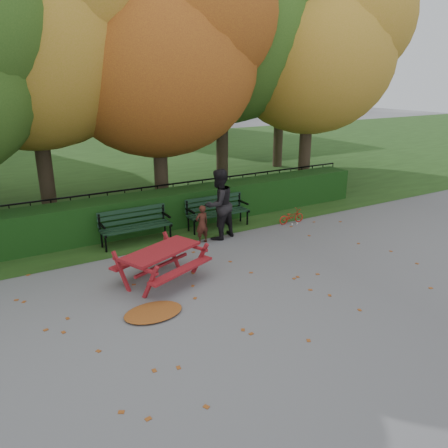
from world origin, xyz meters
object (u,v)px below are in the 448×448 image
tree_c (169,49)px  tree_g (291,45)px  child (202,224)px  tree_d (236,16)px  tree_e (323,45)px  bench_left (135,223)px  bench_right (217,209)px  adult (219,204)px  tree_b (41,23)px  picnic_table (161,257)px  bicycle (291,216)px

tree_c → tree_g: bearing=26.9°
tree_c → child: tree_c is taller
tree_d → tree_e: tree_d is taller
bench_left → bench_right: bearing=0.0°
tree_g → child: 11.77m
bench_right → adult: (-0.39, -0.80, 0.40)m
bench_left → adult: bearing=-21.7°
bench_right → child: (-0.93, -0.88, -0.02)m
bench_right → adult: 0.98m
tree_d → bench_left: size_ratio=5.32×
tree_b → child: tree_b is taller
tree_g → child: tree_g is taller
tree_b → bench_left: (1.14, -3.04, -4.88)m
tree_e → tree_g: size_ratio=0.95×
tree_g → bench_left: tree_g is taller
tree_b → tree_g: 11.19m
picnic_table → adult: bearing=13.3°
tree_g → bench_right: size_ratio=4.75×
bench_right → child: size_ratio=1.81×
bench_right → picnic_table: bearing=-137.7°
tree_c → bench_right: tree_c is taller
tree_c → tree_g: tree_g is taller
tree_c → adult: bearing=-92.3°
bench_right → bicycle: size_ratio=2.22×
bench_left → bench_right: (2.40, 0.00, 0.00)m
tree_d → tree_b: bearing=-175.6°
picnic_table → tree_g: bearing=18.3°
bench_right → picnic_table: size_ratio=0.88×
tree_e → adult: tree_e is taller
tree_e → bicycle: 6.60m
tree_c → adult: (-0.12, -3.06, -3.90)m
tree_e → tree_d: bearing=151.1°
tree_e → child: 8.37m
child → bicycle: (2.96, 0.06, -0.28)m
tree_g → bench_right: (-7.23, -6.06, -4.85)m
tree_c → picnic_table: tree_c is taller
picnic_table → bicycle: size_ratio=2.53×
tree_b → tree_d: bearing=4.4°
picnic_table → tree_c: bearing=40.4°
bicycle → tree_d: bearing=-6.1°
tree_e → adult: 7.70m
tree_c → bench_right: 4.87m
tree_d → adult: tree_d is taller
tree_b → bench_right: 6.76m
tree_c → bench_right: (0.27, -2.26, -4.30)m
tree_g → adult: bearing=-138.0°
bench_left → adult: (2.01, -0.80, 0.40)m
tree_d → picnic_table: 9.76m
tree_g → tree_c: bearing=-153.1°
tree_c → tree_e: size_ratio=0.98×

